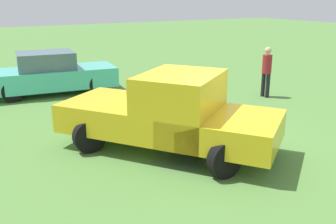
# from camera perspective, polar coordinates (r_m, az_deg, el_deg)

# --- Properties ---
(ground_plane) EXTENTS (80.00, 80.00, 0.00)m
(ground_plane) POSITION_cam_1_polar(r_m,az_deg,el_deg) (9.04, 5.83, -4.98)
(ground_plane) COLOR #54843D
(pickup_truck) EXTENTS (4.40, 5.08, 1.79)m
(pickup_truck) POSITION_cam_1_polar(r_m,az_deg,el_deg) (8.39, 0.79, 0.02)
(pickup_truck) COLOR black
(pickup_truck) RESTS_ON ground_plane
(sedan_near) EXTENTS (4.53, 2.26, 1.50)m
(sedan_near) POSITION_cam_1_polar(r_m,az_deg,el_deg) (14.25, -17.03, 5.47)
(sedan_near) COLOR black
(sedan_near) RESTS_ON ground_plane
(person_bystander) EXTENTS (0.34, 0.34, 1.73)m
(person_bystander) POSITION_cam_1_polar(r_m,az_deg,el_deg) (13.48, 14.58, 6.25)
(person_bystander) COLOR black
(person_bystander) RESTS_ON ground_plane
(traffic_cone) EXTENTS (0.32, 0.32, 0.55)m
(traffic_cone) POSITION_cam_1_polar(r_m,az_deg,el_deg) (14.73, 6.57, 4.77)
(traffic_cone) COLOR orange
(traffic_cone) RESTS_ON ground_plane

